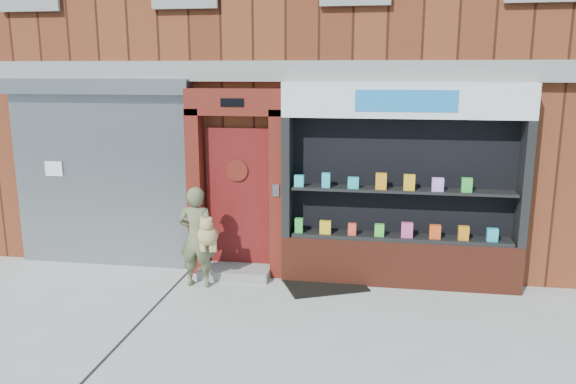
# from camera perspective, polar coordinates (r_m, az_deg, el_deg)

# --- Properties ---
(ground) EXTENTS (80.00, 80.00, 0.00)m
(ground) POSITION_cam_1_polar(r_m,az_deg,el_deg) (7.25, -2.89, -13.62)
(ground) COLOR #9E9E99
(ground) RESTS_ON ground
(building) EXTENTS (12.00, 8.16, 8.00)m
(building) POSITION_cam_1_polar(r_m,az_deg,el_deg) (12.47, 2.88, 16.10)
(building) COLOR #5D2715
(building) RESTS_ON ground
(shutter_bay) EXTENTS (3.10, 0.30, 3.04)m
(shutter_bay) POSITION_cam_1_polar(r_m,az_deg,el_deg) (9.50, -18.49, 2.89)
(shutter_bay) COLOR gray
(shutter_bay) RESTS_ON ground
(red_door_bay) EXTENTS (1.52, 0.58, 2.90)m
(red_door_bay) POSITION_cam_1_polar(r_m,az_deg,el_deg) (8.67, -5.28, 0.88)
(red_door_bay) COLOR #54150E
(red_door_bay) RESTS_ON ground
(pharmacy_bay) EXTENTS (3.50, 0.41, 3.00)m
(pharmacy_bay) POSITION_cam_1_polar(r_m,az_deg,el_deg) (8.38, 11.42, -0.31)
(pharmacy_bay) COLOR maroon
(pharmacy_bay) RESTS_ON ground
(woman) EXTENTS (0.63, 0.43, 1.52)m
(woman) POSITION_cam_1_polar(r_m,az_deg,el_deg) (8.39, -9.13, -4.48)
(woman) COLOR #616341
(woman) RESTS_ON ground
(doormat) EXTENTS (1.37, 1.19, 0.03)m
(doormat) POSITION_cam_1_polar(r_m,az_deg,el_deg) (8.55, 3.75, -9.36)
(doormat) COLOR black
(doormat) RESTS_ON ground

